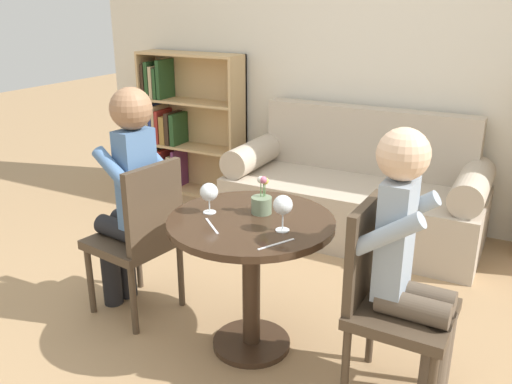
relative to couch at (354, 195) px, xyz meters
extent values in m
plane|color=tan|center=(0.00, -1.62, -0.31)|extent=(16.00, 16.00, 0.00)
cube|color=silver|center=(0.00, 0.42, 1.04)|extent=(5.20, 0.05, 2.70)
cylinder|color=#382619|center=(0.00, -1.62, 0.38)|extent=(0.80, 0.80, 0.03)
cylinder|color=#382619|center=(0.00, -1.62, 0.04)|extent=(0.09, 0.09, 0.64)
cylinder|color=#382619|center=(0.00, -1.62, -0.30)|extent=(0.40, 0.40, 0.03)
cube|color=#B7A893|center=(0.00, -0.05, -0.10)|extent=(1.85, 0.80, 0.42)
cube|color=#B7A893|center=(0.00, 0.27, 0.36)|extent=(1.63, 0.16, 0.50)
cylinder|color=#B7A893|center=(-0.82, -0.05, 0.22)|extent=(0.22, 0.72, 0.22)
cylinder|color=#B7A893|center=(0.82, -0.05, 0.22)|extent=(0.22, 0.72, 0.22)
cube|color=tan|center=(-1.61, 0.37, 0.32)|extent=(0.98, 0.02, 1.26)
cube|color=tan|center=(-2.09, 0.24, 0.32)|extent=(0.02, 0.28, 1.26)
cube|color=tan|center=(-1.14, 0.24, 0.32)|extent=(0.02, 0.28, 1.26)
cube|color=tan|center=(-1.61, 0.24, -0.30)|extent=(0.93, 0.28, 0.02)
cube|color=tan|center=(-1.61, 0.24, 0.11)|extent=(0.93, 0.28, 0.02)
cube|color=tan|center=(-1.61, 0.24, 0.52)|extent=(0.93, 0.28, 0.02)
cube|color=tan|center=(-1.61, 0.24, 0.93)|extent=(0.93, 0.28, 0.02)
cube|color=#332319|center=(-2.05, 0.23, -0.14)|extent=(0.03, 0.23, 0.29)
cube|color=#234723|center=(-1.99, 0.23, -0.14)|extent=(0.05, 0.23, 0.31)
cube|color=maroon|center=(-1.93, 0.23, -0.12)|extent=(0.05, 0.23, 0.34)
cube|color=navy|center=(-1.87, 0.23, -0.16)|extent=(0.05, 0.23, 0.26)
cube|color=tan|center=(-1.81, 0.23, -0.14)|extent=(0.05, 0.23, 0.30)
cube|color=#602D5B|center=(-1.77, 0.23, -0.11)|extent=(0.03, 0.23, 0.35)
cube|color=tan|center=(-2.04, 0.23, 0.29)|extent=(0.04, 0.23, 0.34)
cube|color=navy|center=(-2.00, 0.23, 0.30)|extent=(0.03, 0.23, 0.36)
cube|color=tan|center=(-1.96, 0.23, 0.29)|extent=(0.03, 0.23, 0.34)
cube|color=maroon|center=(-1.93, 0.23, 0.27)|extent=(0.04, 0.23, 0.30)
cube|color=olive|center=(-1.87, 0.23, 0.25)|extent=(0.05, 0.23, 0.26)
cube|color=#332319|center=(-1.81, 0.23, 0.27)|extent=(0.04, 0.23, 0.29)
cube|color=#234723|center=(-1.76, 0.23, 0.27)|extent=(0.05, 0.23, 0.28)
cube|color=#332319|center=(-2.05, 0.23, 0.68)|extent=(0.03, 0.23, 0.30)
cube|color=#234723|center=(-2.01, 0.23, 0.69)|extent=(0.04, 0.23, 0.32)
cube|color=tan|center=(-1.96, 0.23, 0.68)|extent=(0.03, 0.23, 0.28)
cube|color=#234723|center=(-1.92, 0.23, 0.67)|extent=(0.03, 0.23, 0.27)
cube|color=#234723|center=(-1.88, 0.23, 0.71)|extent=(0.04, 0.23, 0.34)
cylinder|color=#473828|center=(-0.90, -1.41, -0.11)|extent=(0.04, 0.04, 0.40)
cylinder|color=#473828|center=(-0.95, -1.76, -0.11)|extent=(0.04, 0.04, 0.40)
cylinder|color=#473828|center=(-0.55, -1.46, -0.11)|extent=(0.04, 0.04, 0.40)
cylinder|color=#473828|center=(-0.60, -1.82, -0.11)|extent=(0.04, 0.04, 0.40)
cube|color=#473828|center=(-0.75, -1.61, 0.11)|extent=(0.48, 0.48, 0.05)
cube|color=#473828|center=(-0.56, -1.64, 0.36)|extent=(0.09, 0.38, 0.45)
cylinder|color=#473828|center=(0.93, -1.47, -0.11)|extent=(0.04, 0.04, 0.40)
cylinder|color=#473828|center=(0.57, -1.82, -0.11)|extent=(0.04, 0.04, 0.40)
cylinder|color=#473828|center=(0.57, -1.46, -0.11)|extent=(0.04, 0.04, 0.40)
cube|color=#473828|center=(0.75, -1.64, 0.11)|extent=(0.43, 0.43, 0.05)
cube|color=#473828|center=(0.56, -1.64, 0.36)|extent=(0.05, 0.38, 0.45)
cylinder|color=black|center=(-0.90, -1.53, -0.09)|extent=(0.11, 0.11, 0.45)
cylinder|color=black|center=(-0.92, -1.64, -0.09)|extent=(0.11, 0.11, 0.45)
cylinder|color=black|center=(-0.79, -1.54, 0.19)|extent=(0.31, 0.15, 0.11)
cylinder|color=black|center=(-0.81, -1.65, 0.19)|extent=(0.31, 0.15, 0.11)
cube|color=#4C709E|center=(-0.69, -1.61, 0.48)|extent=(0.15, 0.22, 0.56)
cylinder|color=#4C709E|center=(-0.67, -1.48, 0.57)|extent=(0.29, 0.11, 0.23)
cylinder|color=#4C709E|center=(-0.71, -1.75, 0.57)|extent=(0.29, 0.11, 0.23)
sphere|color=#936B4C|center=(-0.69, -1.61, 0.86)|extent=(0.22, 0.22, 0.22)
cylinder|color=brown|center=(0.91, -1.70, -0.09)|extent=(0.11, 0.11, 0.45)
cylinder|color=brown|center=(0.91, -1.59, -0.09)|extent=(0.11, 0.11, 0.45)
cylinder|color=brown|center=(0.80, -1.70, 0.19)|extent=(0.30, 0.12, 0.11)
cylinder|color=brown|center=(0.80, -1.59, 0.19)|extent=(0.30, 0.12, 0.11)
cube|color=#93A3B2|center=(0.69, -1.64, 0.45)|extent=(0.12, 0.20, 0.51)
cylinder|color=#93A3B2|center=(0.69, -1.78, 0.53)|extent=(0.29, 0.07, 0.23)
cylinder|color=#93A3B2|center=(0.69, -1.51, 0.53)|extent=(0.29, 0.07, 0.23)
sphere|color=beige|center=(0.69, -1.64, 0.82)|extent=(0.21, 0.21, 0.21)
cylinder|color=white|center=(-0.22, -1.64, 0.40)|extent=(0.06, 0.06, 0.00)
cylinder|color=white|center=(-0.22, -1.64, 0.44)|extent=(0.01, 0.01, 0.07)
sphere|color=white|center=(-0.22, -1.64, 0.51)|extent=(0.09, 0.09, 0.09)
sphere|color=beige|center=(-0.22, -1.64, 0.49)|extent=(0.06, 0.06, 0.06)
cylinder|color=white|center=(0.19, -1.67, 0.40)|extent=(0.06, 0.06, 0.00)
cylinder|color=white|center=(0.19, -1.67, 0.45)|extent=(0.01, 0.01, 0.08)
sphere|color=white|center=(0.19, -1.67, 0.52)|extent=(0.09, 0.09, 0.09)
cylinder|color=gray|center=(0.01, -1.53, 0.44)|extent=(0.10, 0.10, 0.08)
cylinder|color=#4C7A42|center=(0.01, -1.52, 0.52)|extent=(0.01, 0.01, 0.09)
sphere|color=#D16684|center=(0.01, -1.52, 0.57)|extent=(0.04, 0.04, 0.04)
cylinder|color=#4C7A42|center=(0.00, -1.52, 0.52)|extent=(0.00, 0.01, 0.08)
sphere|color=silver|center=(0.00, -1.52, 0.57)|extent=(0.04, 0.04, 0.04)
cylinder|color=#4C7A42|center=(0.02, -1.51, 0.52)|extent=(0.00, 0.01, 0.08)
sphere|color=#EACC4C|center=(0.02, -1.51, 0.56)|extent=(0.04, 0.04, 0.04)
cube|color=silver|center=(0.23, -1.82, 0.40)|extent=(0.10, 0.17, 0.00)
cube|color=silver|center=(-0.12, -1.78, 0.40)|extent=(0.15, 0.13, 0.00)
camera|label=1|loc=(1.14, -3.71, 1.39)|focal=38.00mm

